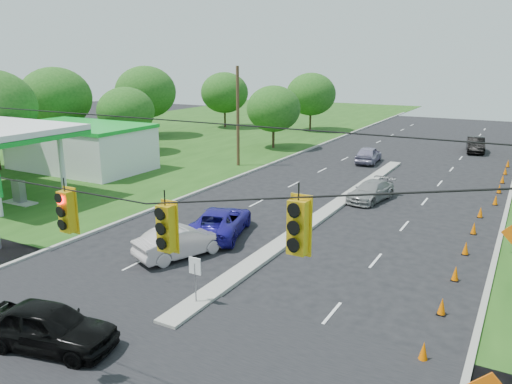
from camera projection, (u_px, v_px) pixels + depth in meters
The scene contains 31 objects.
grass_left at pixel (20, 166), 45.93m from camera, with size 40.00×160.00×0.06m, color #1E4714.
curb_left at pixel (261, 169), 45.01m from camera, with size 0.25×110.00×0.16m, color gray.
curb_right at pixel (510, 198), 35.51m from camera, with size 0.25×110.00×0.16m, color gray.
median at pixel (331, 210), 32.66m from camera, with size 1.00×34.00×0.18m, color gray.
median_sign at pixel (195, 271), 19.62m from camera, with size 0.55×0.06×2.05m.
signal_span at pixel (29, 243), 12.84m from camera, with size 25.60×0.32×9.00m.
utility_pole_far_left at pixel (238, 117), 44.98m from camera, with size 0.28×0.28×9.00m, color #422D1C.
gas_station at pixel (67, 144), 42.48m from camera, with size 18.40×19.70×5.20m.
cone_1 at pixel (424, 351), 16.23m from camera, with size 0.32×0.32×0.70m, color #E76400.
cone_2 at pixel (442, 306), 19.19m from camera, with size 0.32×0.32×0.70m, color #E76400.
cone_3 at pixel (455, 273), 22.14m from camera, with size 0.32×0.32×0.70m, color #E76400.
cone_4 at pixel (466, 248), 25.09m from camera, with size 0.32×0.32×0.70m, color #E76400.
cone_5 at pixel (474, 228), 28.05m from camera, with size 0.32×0.32×0.70m, color #E76400.
cone_6 at pixel (480, 212), 31.00m from camera, with size 0.32×0.32×0.70m, color #E76400.
cone_7 at pixel (496, 200), 33.67m from camera, with size 0.32×0.32×0.70m, color #E76400.
cone_8 at pixel (499, 189), 36.63m from camera, with size 0.32×0.32×0.70m, color #E76400.
cone_9 at pixel (503, 179), 39.58m from camera, with size 0.32×0.32×0.70m, color #E76400.
cone_10 at pixel (505, 171), 42.54m from camera, with size 0.32×0.32×0.70m, color #E76400.
cone_11 at pixel (508, 163), 45.49m from camera, with size 0.32×0.32×0.70m, color #E76400.
tree_2 at pixel (126, 111), 51.37m from camera, with size 5.88×5.88×6.86m.
tree_3 at pixel (146, 92), 62.31m from camera, with size 7.56×7.56×8.82m.
tree_4 at pixel (225, 93), 70.72m from camera, with size 6.72×6.72×7.84m.
tree_5 at pixel (274, 109), 54.17m from camera, with size 5.88×5.88×6.86m.
tree_6 at pixel (311, 94), 67.61m from camera, with size 6.72×6.72×7.84m.
tree_14 at pixel (56, 98), 53.12m from camera, with size 7.56×7.56×8.82m.
black_sedan at pixel (48, 326), 16.84m from camera, with size 1.92×4.76×1.62m, color black.
white_sedan at pixel (182, 241), 24.83m from camera, with size 1.66×4.75×1.56m, color beige.
blue_pickup at pixel (220, 221), 27.86m from camera, with size 2.59×5.62×1.56m, color #211992.
silver_car_far at pixel (371, 191), 34.65m from camera, with size 1.90×4.66×1.35m, color gray.
silver_car_oncoming at pixel (368, 155), 47.33m from camera, with size 1.88×4.66×1.59m, color gray.
dark_car_receding at pixel (476, 145), 52.62m from camera, with size 1.69×4.85×1.60m, color black.
Camera 1 is at (10.93, -8.69, 9.55)m, focal length 35.00 mm.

